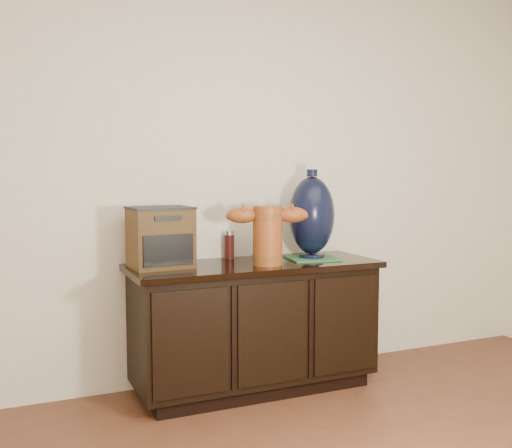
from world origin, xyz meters
name	(u,v)px	position (x,y,z in m)	size (l,w,h in m)	color
sideboard	(254,325)	(0.00, 2.23, 0.39)	(1.46, 0.56, 0.75)	black
terracotta_vessel	(268,232)	(0.04, 2.13, 0.94)	(0.47, 0.21, 0.33)	#9D4B1C
tv_radio	(161,237)	(-0.54, 2.29, 0.92)	(0.35, 0.29, 0.34)	#3F290F
green_mat	(311,258)	(0.38, 2.24, 0.76)	(0.29, 0.29, 0.01)	#316C38
lamp_base	(312,216)	(0.38, 2.24, 1.02)	(0.31, 0.31, 0.53)	black
spray_can	(229,245)	(-0.07, 2.44, 0.84)	(0.06, 0.06, 0.17)	#57120F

